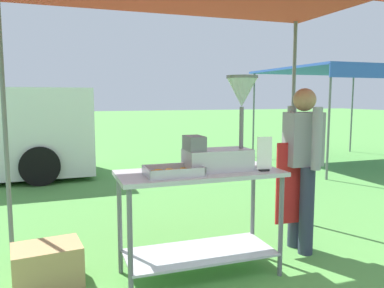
% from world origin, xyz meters
% --- Properties ---
extents(ground_plane, '(70.00, 70.00, 0.00)m').
position_xyz_m(ground_plane, '(0.00, 6.00, 0.00)').
color(ground_plane, '#519342').
extents(donut_cart, '(1.38, 0.60, 0.91)m').
position_xyz_m(donut_cart, '(-0.21, 1.06, 0.64)').
color(donut_cart, '#B7B7BC').
rests_on(donut_cart, ground).
extents(donut_tray, '(0.45, 0.29, 0.07)m').
position_xyz_m(donut_tray, '(-0.46, 0.98, 0.93)').
color(donut_tray, '#B7B7BC').
rests_on(donut_tray, donut_cart).
extents(donut_fryer, '(0.63, 0.28, 0.80)m').
position_xyz_m(donut_fryer, '(0.02, 1.06, 1.21)').
color(donut_fryer, '#B7B7BC').
rests_on(donut_fryer, donut_cart).
extents(menu_sign, '(0.13, 0.05, 0.29)m').
position_xyz_m(menu_sign, '(0.31, 0.90, 1.03)').
color(menu_sign, black).
rests_on(menu_sign, donut_cart).
extents(vendor, '(0.45, 0.53, 1.61)m').
position_xyz_m(vendor, '(0.93, 1.24, 0.90)').
color(vendor, '#2D3347').
rests_on(vendor, ground).
extents(supply_crate, '(0.58, 0.45, 0.33)m').
position_xyz_m(supply_crate, '(-1.44, 1.30, 0.17)').
color(supply_crate, tan).
rests_on(supply_crate, ground).
extents(neighbour_tent, '(3.26, 3.08, 2.15)m').
position_xyz_m(neighbour_tent, '(4.89, 5.30, 2.09)').
color(neighbour_tent, slate).
rests_on(neighbour_tent, ground).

